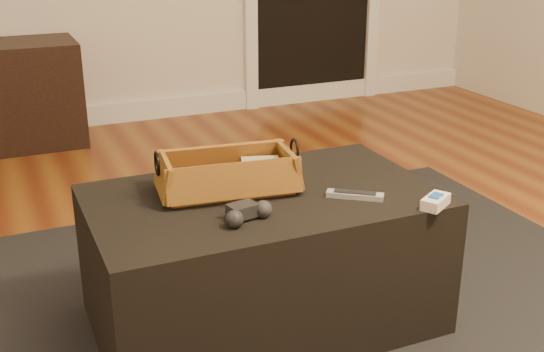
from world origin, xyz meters
name	(u,v)px	position (x,y,z in m)	size (l,w,h in m)	color
baseboard	(123,113)	(0.00, 2.73, 0.06)	(5.00, 0.04, 0.12)	white
area_rug	(270,329)	(-0.07, 0.27, 0.01)	(2.60, 2.00, 0.01)	black
ottoman	(263,259)	(-0.07, 0.32, 0.22)	(1.00, 0.60, 0.42)	black
tv_remote	(223,186)	(-0.18, 0.37, 0.46)	(0.21, 0.05, 0.02)	black
cloth_bundle	(261,170)	(-0.05, 0.40, 0.48)	(0.11, 0.08, 0.06)	#C2AF87
wicker_basket	(228,176)	(-0.16, 0.38, 0.48)	(0.43, 0.26, 0.14)	#B26528
game_controller	(247,213)	(-0.18, 0.17, 0.46)	(0.15, 0.10, 0.05)	black
silver_remote	(355,195)	(0.16, 0.19, 0.44)	(0.15, 0.13, 0.02)	#ABAEB3
cream_gadget	(436,201)	(0.33, 0.04, 0.45)	(0.11, 0.09, 0.04)	white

